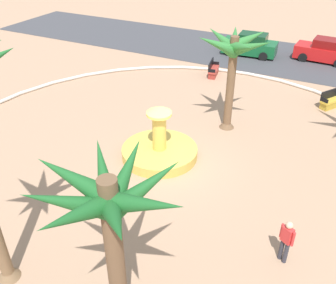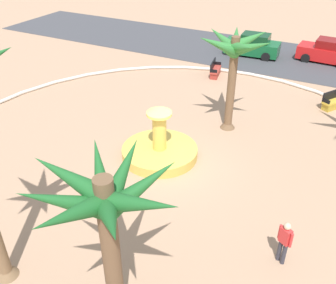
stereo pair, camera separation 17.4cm
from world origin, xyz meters
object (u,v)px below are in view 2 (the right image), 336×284
Objects in this scene: palm_tree_far_side at (105,211)px; bench_west at (334,102)px; bench_southwest at (215,71)px; palm_tree_near_fountain at (234,55)px; person_pedestrian_stroll at (284,241)px; parked_car_leftmost at (253,45)px; parked_car_second at (327,52)px; fountain at (160,150)px.

palm_tree_far_side is 16.81m from bench_west.
palm_tree_near_fountain is at bearing -63.28° from bench_southwest.
bench_west is at bearing 89.66° from person_pedestrian_stroll.
parked_car_leftmost is at bearing 79.07° from bench_southwest.
person_pedestrian_stroll is at bearing -86.01° from parked_car_second.
person_pedestrian_stroll is 19.91m from parked_car_leftmost.
palm_tree_far_side is at bearing -95.59° from parked_car_second.
parked_car_second reaches higher than bench_southwest.
bench_west is 0.40× the size of parked_car_leftmost.
bench_west is at bearing -79.17° from parked_car_second.
parked_car_second reaches higher than person_pedestrian_stroll.
person_pedestrian_stroll reaches higher than bench_southwest.
fountain is 2.10× the size of bench_west.
bench_southwest is at bearing 119.09° from person_pedestrian_stroll.
parked_car_leftmost is 5.33m from parked_car_second.
fountain reaches higher than person_pedestrian_stroll.
parked_car_second is at bearing 11.92° from parked_car_leftmost.
parked_car_second is (5.22, 1.10, 0.00)m from parked_car_leftmost.
parked_car_leftmost is at bearing 109.37° from person_pedestrian_stroll.
palm_tree_near_fountain is 3.06× the size of bench_west.
palm_tree_far_side is at bearing -70.59° from fountain.
fountain reaches higher than parked_car_second.
parked_car_leftmost is at bearing -168.08° from parked_car_second.
parked_car_leftmost is (-0.35, 15.33, 0.46)m from fountain.
bench_west is 7.77m from parked_car_second.
bench_southwest is at bearing 97.47° from fountain.
palm_tree_near_fountain is at bearing 121.02° from person_pedestrian_stroll.
parked_car_second is (3.05, 12.50, -3.07)m from palm_tree_near_fountain.
parked_car_leftmost is at bearing 97.32° from palm_tree_far_side.
fountain is 10.85m from bench_west.
palm_tree_near_fountain is 9.10m from person_pedestrian_stroll.
parked_car_second is at bearing 100.83° from bench_west.
bench_west is 12.28m from person_pedestrian_stroll.
fountain reaches higher than bench_southwest.
fountain is 10.28m from bench_southwest.
fountain is 17.14m from parked_car_second.
parked_car_second is at bearing 93.99° from person_pedestrian_stroll.
bench_west and bench_southwest have the same top height.
bench_west is at bearing -10.26° from bench_southwest.
palm_tree_near_fountain is (1.82, 3.92, 3.53)m from fountain.
palm_tree_near_fountain reaches higher than fountain.
palm_tree_far_side reaches higher than fountain.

